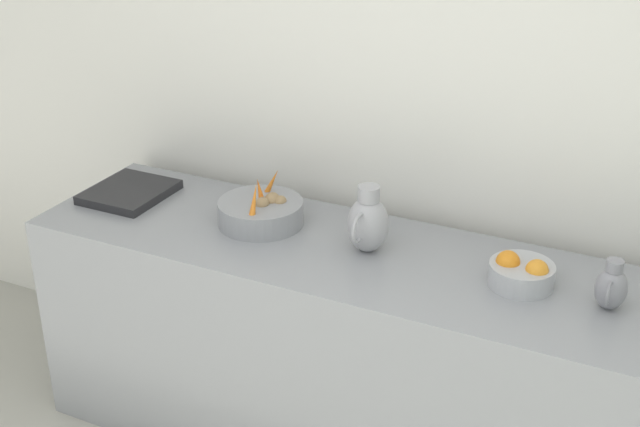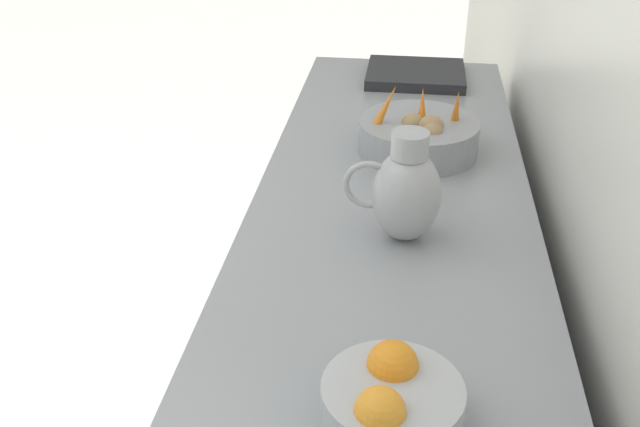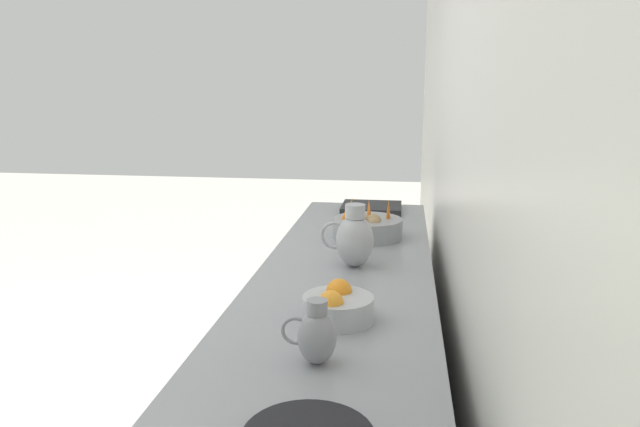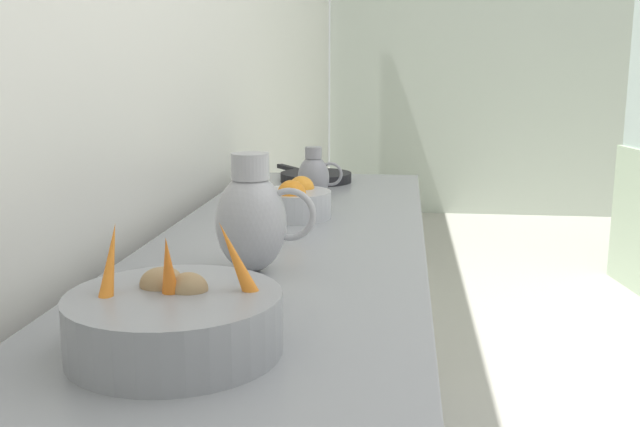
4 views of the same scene
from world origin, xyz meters
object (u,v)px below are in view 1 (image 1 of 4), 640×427
at_px(vegetable_colander, 261,212).
at_px(metal_pitcher_tall, 368,222).
at_px(metal_pitcher_short, 611,287).
at_px(orange_bowl, 521,273).

distance_m(vegetable_colander, metal_pitcher_tall, 0.46).
bearing_deg(metal_pitcher_short, orange_bowl, -94.44).
xyz_separation_m(vegetable_colander, metal_pitcher_tall, (0.03, 0.45, 0.06)).
bearing_deg(metal_pitcher_short, vegetable_colander, -92.24).
relative_size(orange_bowl, metal_pitcher_tall, 0.87).
distance_m(vegetable_colander, metal_pitcher_short, 1.31).
bearing_deg(metal_pitcher_tall, metal_pitcher_short, 88.33).
relative_size(vegetable_colander, metal_pitcher_short, 1.89).
xyz_separation_m(vegetable_colander, metal_pitcher_short, (0.05, 1.31, 0.03)).
distance_m(orange_bowl, metal_pitcher_short, 0.29).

